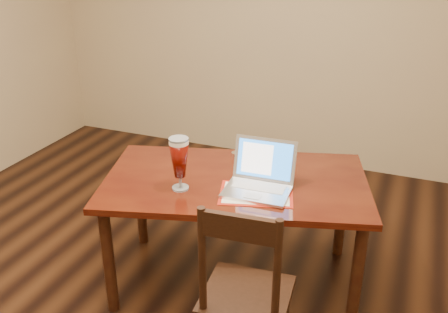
% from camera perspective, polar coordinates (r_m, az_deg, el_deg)
% --- Properties ---
extents(room_shell, '(4.51, 5.01, 2.71)m').
position_cam_1_polar(room_shell, '(2.32, -11.86, 16.60)').
color(room_shell, '#C9B186').
rests_on(room_shell, ground).
extents(dining_table, '(1.72, 1.26, 1.03)m').
position_cam_1_polar(dining_table, '(2.97, 1.18, -3.90)').
color(dining_table, '#501A0A').
rests_on(dining_table, ground).
extents(dining_chair, '(0.45, 0.43, 0.99)m').
position_cam_1_polar(dining_chair, '(2.48, 2.41, -15.52)').
color(dining_chair, black).
rests_on(dining_chair, ground).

